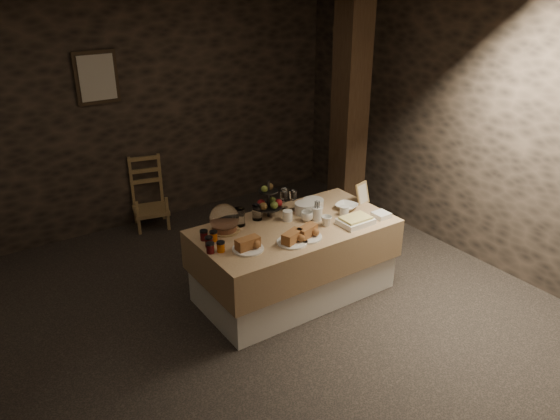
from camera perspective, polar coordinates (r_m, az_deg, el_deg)
ground_plane at (r=4.75m, az=-5.02°, el=-12.39°), size 5.50×5.00×0.01m
room_shell at (r=4.02m, az=-5.83°, el=5.78°), size 5.52×5.02×2.60m
buffet_table at (r=4.99m, az=1.49°, el=-4.73°), size 1.78×0.95×0.71m
chair at (r=6.53m, az=-13.66°, el=1.43°), size 0.46×0.45×0.65m
timber_column at (r=6.12m, az=7.26°, el=9.65°), size 0.30×0.30×2.60m
framed_picture at (r=6.15m, az=-18.62°, el=12.99°), size 0.45×0.04×0.55m
plate_stack_a at (r=5.08m, az=2.60°, el=0.20°), size 0.19×0.19×0.10m
plate_stack_b at (r=5.20m, az=3.48°, el=0.67°), size 0.20×0.20×0.08m
cutlery_holder at (r=4.95m, az=3.87°, el=-0.37°), size 0.10×0.10×0.12m
cup_a at (r=4.93m, az=2.82°, el=-0.67°), size 0.14×0.14×0.09m
cup_b at (r=4.85m, az=4.87°, el=-1.15°), size 0.13×0.13×0.09m
mug_c at (r=4.93m, az=0.80°, el=-0.59°), size 0.09×0.09×0.09m
mug_d at (r=5.07m, az=6.72°, el=-0.09°), size 0.08×0.08×0.09m
bowl at (r=5.21m, az=6.96°, el=0.36°), size 0.26×0.26×0.05m
cake_dome at (r=4.74m, az=-5.84°, el=-1.04°), size 0.26×0.26×0.26m
fruit_stand at (r=4.97m, az=-1.13°, el=0.78°), size 0.25×0.25×0.36m
bread_platter_left at (r=4.44m, az=-3.39°, el=-3.71°), size 0.26×0.26×0.11m
bread_platter_center at (r=4.54m, az=1.29°, el=-3.03°), size 0.26×0.26×0.11m
bread_platter_right at (r=4.63m, az=2.82°, el=-2.46°), size 0.26×0.26×0.11m
jam_jars at (r=4.52m, az=-7.17°, el=-3.35°), size 0.18×0.32×0.07m
tart_dish at (r=4.91m, az=7.91°, el=-1.12°), size 0.30×0.22×0.07m
square_dish at (r=5.09m, az=10.53°, el=-0.51°), size 0.14×0.14×0.04m
menu_frame at (r=5.35m, az=8.62°, el=1.70°), size 0.18×0.11×0.22m
storage_jar_a at (r=4.84m, az=-4.26°, el=-0.74°), size 0.10×0.10×0.16m
storage_jar_b at (r=4.95m, az=-2.40°, el=-0.24°), size 0.09×0.09×0.14m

